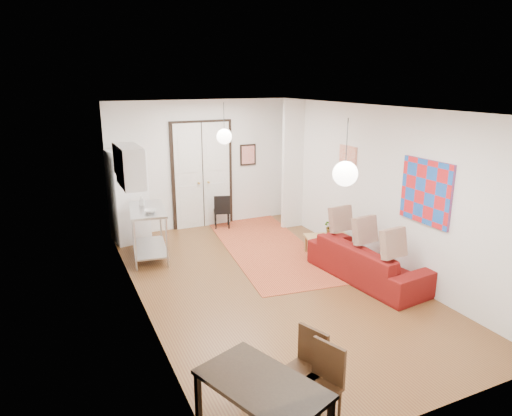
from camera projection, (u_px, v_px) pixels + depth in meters
name	position (u px, v px, depth m)	size (l,w,h in m)	color
floor	(269.00, 282.00, 7.74)	(7.00, 7.00, 0.00)	brown
ceiling	(270.00, 108.00, 6.95)	(4.20, 7.00, 0.02)	white
wall_back	(201.00, 165.00, 10.40)	(4.20, 0.02, 2.90)	silver
wall_front	(435.00, 286.00, 4.28)	(4.20, 0.02, 2.90)	silver
wall_left	(138.00, 216.00, 6.50)	(0.02, 7.00, 2.90)	silver
wall_right	(374.00, 188.00, 8.19)	(0.02, 7.00, 2.90)	silver
double_doors	(202.00, 176.00, 10.43)	(1.44, 0.06, 2.50)	white
stub_partition	(293.00, 165.00, 10.32)	(0.50, 0.10, 2.90)	silver
wall_cabinet	(130.00, 166.00, 7.76)	(0.35, 1.00, 0.70)	silver
painting_popart	(426.00, 192.00, 7.03)	(0.05, 1.00, 1.00)	red
painting_abstract	(348.00, 161.00, 8.78)	(0.05, 0.50, 0.60)	#F1E3C9
poster_back	(248.00, 155.00, 10.80)	(0.40, 0.03, 0.50)	red
print_left	(116.00, 159.00, 8.12)	(0.03, 0.44, 0.54)	#9C6D41
pendant_back	(224.00, 137.00, 8.87)	(0.30, 0.30, 0.80)	white
pendant_front	(345.00, 174.00, 5.38)	(0.30, 0.30, 0.80)	white
kilim_rug	(266.00, 246.00, 9.43)	(1.64, 4.38, 0.01)	#B9552E
sofa	(367.00, 261.00, 7.79)	(2.23, 0.87, 0.65)	maroon
coffee_table	(327.00, 239.00, 8.91)	(0.94, 0.68, 0.38)	#A7824F
potted_plant	(332.00, 227.00, 8.88)	(0.33, 0.29, 0.37)	#326A2F
kitchen_counter	(148.00, 225.00, 8.67)	(0.81, 1.36, 0.98)	#B1B4B6
bowl	(150.00, 211.00, 8.31)	(0.23, 0.23, 0.06)	white
soap_bottle	(141.00, 200.00, 8.75)	(0.09, 0.09, 0.20)	teal
fridge	(128.00, 196.00, 9.53)	(0.68, 0.68, 1.94)	white
dining_table	(262.00, 389.00, 4.17)	(1.07, 1.37, 0.67)	black
dining_chair_near	(298.00, 362.00, 4.77)	(0.51, 0.61, 0.83)	#3C2413
dining_chair_far	(313.00, 378.00, 4.51)	(0.51, 0.61, 0.83)	#3C2413
black_side_chair	(221.00, 208.00, 10.57)	(0.45, 0.46, 0.79)	black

